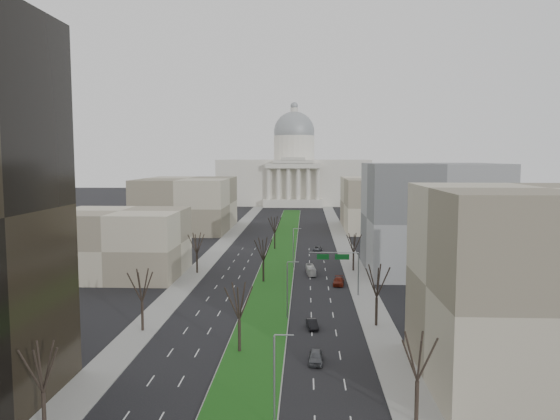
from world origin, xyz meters
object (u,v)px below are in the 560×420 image
(car_red, at_px, (339,281))
(car_grey_far, at_px, (318,249))
(car_grey_near, at_px, (316,357))
(box_van, at_px, (311,270))
(car_black, at_px, (312,324))

(car_red, height_order, car_grey_far, car_red)
(car_grey_near, xyz_separation_m, box_van, (-0.17, 51.08, 0.23))
(car_black, bearing_deg, box_van, 81.54)
(car_grey_near, height_order, box_van, box_van)
(car_grey_far, xyz_separation_m, box_van, (-2.09, -30.01, 0.36))
(car_red, height_order, box_van, box_van)
(car_grey_near, bearing_deg, box_van, 92.70)
(car_red, xyz_separation_m, box_van, (-5.42, 9.65, 0.22))
(car_grey_far, relative_size, box_van, 0.63)
(car_red, relative_size, box_van, 0.74)
(box_van, bearing_deg, car_grey_far, 80.93)
(car_red, relative_size, car_grey_far, 1.17)
(car_red, xyz_separation_m, car_grey_far, (-3.33, 39.66, -0.14))
(car_black, bearing_deg, car_grey_near, -97.00)
(car_grey_near, relative_size, car_grey_far, 0.98)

